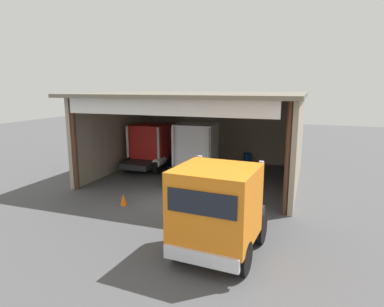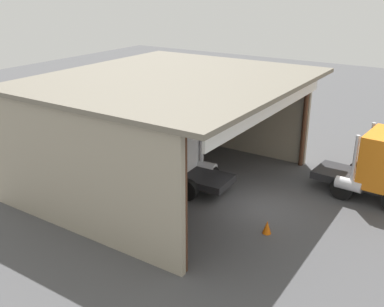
% 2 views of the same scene
% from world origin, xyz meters
% --- Properties ---
extents(ground_plane, '(80.00, 80.00, 0.00)m').
position_xyz_m(ground_plane, '(0.00, 0.00, 0.00)').
color(ground_plane, '#4C4C4F').
rests_on(ground_plane, ground).
extents(workshop_shed, '(12.70, 11.41, 5.45)m').
position_xyz_m(workshop_shed, '(0.00, 5.95, 3.75)').
color(workshop_shed, '#9E937F').
rests_on(workshop_shed, ground).
extents(truck_red_center_right_bay, '(2.83, 4.41, 3.18)m').
position_xyz_m(truck_red_center_right_bay, '(-4.05, 6.06, 1.71)').
color(truck_red_center_right_bay, red).
rests_on(truck_red_center_right_bay, ground).
extents(truck_white_center_bay, '(2.80, 4.67, 3.51)m').
position_xyz_m(truck_white_center_bay, '(-0.15, 4.64, 1.84)').
color(truck_white_center_bay, white).
rests_on(truck_white_center_bay, ground).
extents(oil_drum, '(0.58, 0.58, 0.86)m').
position_xyz_m(oil_drum, '(2.29, 9.71, 0.43)').
color(oil_drum, '#194CB2').
rests_on(oil_drum, ground).
extents(tool_cart, '(0.90, 0.60, 1.00)m').
position_xyz_m(tool_cart, '(-2.15, 9.30, 0.50)').
color(tool_cart, black).
rests_on(tool_cart, ground).
extents(traffic_cone, '(0.36, 0.36, 0.56)m').
position_xyz_m(traffic_cone, '(-1.89, -1.26, 0.28)').
color(traffic_cone, orange).
rests_on(traffic_cone, ground).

